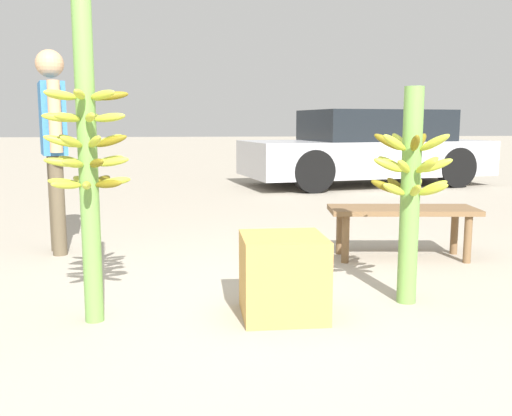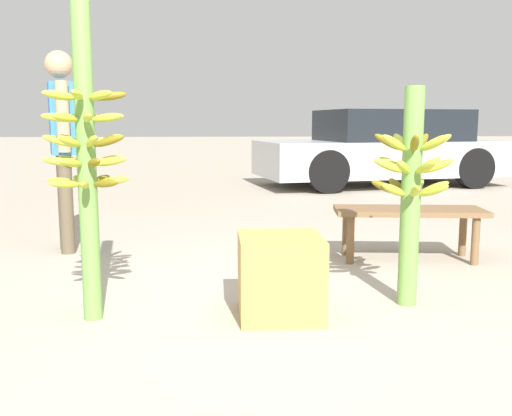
{
  "view_description": "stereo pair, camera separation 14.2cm",
  "coord_description": "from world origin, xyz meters",
  "px_view_note": "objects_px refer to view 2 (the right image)",
  "views": [
    {
      "loc": [
        -0.38,
        -2.99,
        1.08
      ],
      "look_at": [
        0.0,
        0.48,
        0.56
      ],
      "focal_mm": 40.0,
      "sensor_mm": 36.0,
      "label": 1
    },
    {
      "loc": [
        -0.24,
        -3.0,
        1.08
      ],
      "look_at": [
        0.0,
        0.48,
        0.56
      ],
      "focal_mm": 40.0,
      "sensor_mm": 36.0,
      "label": 2
    }
  ],
  "objects_px": {
    "banana_stalk_left": "(86,154)",
    "parked_car": "(384,149)",
    "banana_stalk_center": "(411,186)",
    "vendor_person": "(62,133)",
    "market_bench": "(409,216)",
    "produce_crate": "(280,276)"
  },
  "relations": [
    {
      "from": "banana_stalk_center",
      "to": "vendor_person",
      "type": "distance_m",
      "value": 2.9
    },
    {
      "from": "produce_crate",
      "to": "market_bench",
      "type": "bearing_deg",
      "value": 47.2
    },
    {
      "from": "vendor_person",
      "to": "market_bench",
      "type": "height_order",
      "value": "vendor_person"
    },
    {
      "from": "parked_car",
      "to": "banana_stalk_center",
      "type": "bearing_deg",
      "value": 154.25
    },
    {
      "from": "market_bench",
      "to": "produce_crate",
      "type": "bearing_deg",
      "value": -126.3
    },
    {
      "from": "banana_stalk_center",
      "to": "parked_car",
      "type": "xyz_separation_m",
      "value": [
        1.73,
        6.39,
        -0.08
      ]
    },
    {
      "from": "parked_car",
      "to": "market_bench",
      "type": "bearing_deg",
      "value": 155.06
    },
    {
      "from": "banana_stalk_center",
      "to": "parked_car",
      "type": "distance_m",
      "value": 6.62
    },
    {
      "from": "banana_stalk_center",
      "to": "produce_crate",
      "type": "bearing_deg",
      "value": -168.72
    },
    {
      "from": "market_bench",
      "to": "parked_car",
      "type": "xyz_separation_m",
      "value": [
        1.35,
        5.29,
        0.28
      ]
    },
    {
      "from": "parked_car",
      "to": "vendor_person",
      "type": "bearing_deg",
      "value": 128.61
    },
    {
      "from": "banana_stalk_left",
      "to": "produce_crate",
      "type": "distance_m",
      "value": 1.25
    },
    {
      "from": "vendor_person",
      "to": "market_bench",
      "type": "relative_size",
      "value": 1.39
    },
    {
      "from": "banana_stalk_center",
      "to": "banana_stalk_left",
      "type": "bearing_deg",
      "value": -175.89
    },
    {
      "from": "banana_stalk_left",
      "to": "parked_car",
      "type": "xyz_separation_m",
      "value": [
        3.56,
        6.52,
        -0.29
      ]
    },
    {
      "from": "banana_stalk_left",
      "to": "vendor_person",
      "type": "xyz_separation_m",
      "value": [
        -0.58,
        1.73,
        0.08
      ]
    },
    {
      "from": "banana_stalk_left",
      "to": "parked_car",
      "type": "relative_size",
      "value": 0.39
    },
    {
      "from": "banana_stalk_center",
      "to": "market_bench",
      "type": "distance_m",
      "value": 1.21
    },
    {
      "from": "banana_stalk_center",
      "to": "market_bench",
      "type": "height_order",
      "value": "banana_stalk_center"
    },
    {
      "from": "banana_stalk_left",
      "to": "banana_stalk_center",
      "type": "distance_m",
      "value": 1.84
    },
    {
      "from": "vendor_person",
      "to": "parked_car",
      "type": "relative_size",
      "value": 0.38
    },
    {
      "from": "banana_stalk_left",
      "to": "parked_car",
      "type": "bearing_deg",
      "value": 61.38
    }
  ]
}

